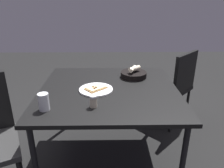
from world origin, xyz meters
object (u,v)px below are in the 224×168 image
at_px(bread_basket, 134,74).
at_px(beer_glass, 44,103).
at_px(pepper_shaker, 93,102).
at_px(chair_near, 174,83).
at_px(pizza_plate, 96,89).
at_px(dining_table, 109,94).

xyz_separation_m(bread_basket, beer_glass, (0.61, -0.67, 0.02)).
distance_m(beer_glass, pepper_shaker, 0.33).
bearing_deg(beer_glass, pepper_shaker, 96.22).
height_order(pepper_shaker, chair_near, chair_near).
distance_m(pizza_plate, bread_basket, 0.45).
distance_m(dining_table, pepper_shaker, 0.34).
distance_m(dining_table, bread_basket, 0.36).
xyz_separation_m(dining_table, chair_near, (-0.62, 0.74, -0.16)).
height_order(dining_table, beer_glass, beer_glass).
height_order(dining_table, pepper_shaker, pepper_shaker).
distance_m(pizza_plate, beer_glass, 0.46).
bearing_deg(dining_table, pizza_plate, -72.57).
height_order(bread_basket, chair_near, chair_near).
bearing_deg(chair_near, dining_table, -50.01).
height_order(bread_basket, pepper_shaker, bread_basket).
relative_size(bread_basket, pepper_shaker, 2.78).
distance_m(dining_table, chair_near, 0.97).
height_order(beer_glass, chair_near, chair_near).
xyz_separation_m(pizza_plate, chair_near, (-0.65, 0.84, -0.22)).
xyz_separation_m(pizza_plate, beer_glass, (0.31, -0.33, 0.04)).
bearing_deg(pizza_plate, dining_table, 107.43).
height_order(pizza_plate, pepper_shaker, pepper_shaker).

